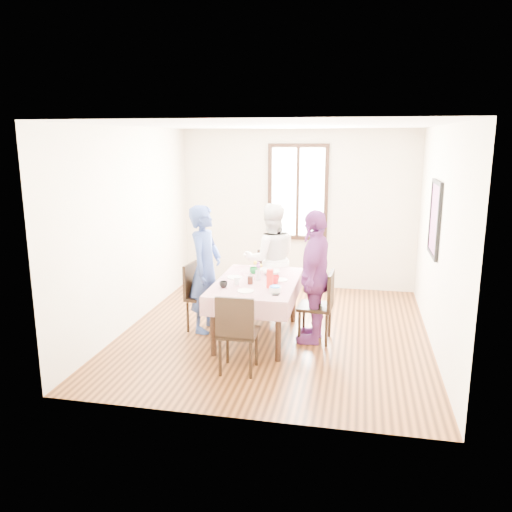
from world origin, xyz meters
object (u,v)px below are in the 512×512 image
person_left (205,269)px  person_far (270,259)px  chair_far (270,283)px  chair_near (239,332)px  chair_left (204,297)px  person_right (314,277)px  chair_right (315,306)px  dining_table (257,310)px

person_left → person_far: 1.13m
chair_far → chair_near: 2.03m
chair_left → person_left: person_left is taller
person_right → person_far: bearing=-139.0°
person_right → chair_far: bearing=-139.5°
chair_right → person_far: 1.27m
person_far → chair_far: bearing=-109.5°
chair_near → chair_left: bearing=122.0°
chair_left → chair_right: 1.50m
chair_left → person_right: size_ratio=0.54×
person_far → chair_left: bearing=29.4°
person_left → person_right: bearing=-87.5°
chair_left → person_right: bearing=93.7°
chair_right → chair_near: size_ratio=1.00×
chair_near → person_left: bearing=121.3°
chair_far → person_right: person_right is taller
chair_right → person_right: 0.39m
chair_left → chair_right: bearing=93.7°
chair_right → chair_near: bearing=148.1°
chair_left → person_right: (1.48, -0.09, 0.39)m
dining_table → person_right: 0.87m
chair_left → person_far: person_far is taller
person_left → person_right: person_left is taller
chair_far → chair_near: bearing=84.1°
chair_left → person_left: (0.02, 0.00, 0.39)m
dining_table → chair_near: (0.00, -1.02, 0.08)m
chair_right → person_far: person_far is taller
dining_table → chair_right: chair_right is taller
chair_left → chair_far: bearing=146.8°
chair_right → dining_table: bearing=96.8°
chair_left → chair_near: 1.38m
chair_near → dining_table: bearing=89.0°
chair_right → person_left: (-1.48, 0.09, 0.39)m
chair_near → person_far: (0.00, 2.02, 0.36)m
chair_near → person_left: (-0.73, 1.16, 0.39)m
chair_far → person_left: bearing=44.4°
person_left → chair_near: bearing=-141.6°
chair_left → chair_near: bearing=40.2°
chair_right → chair_near: (-0.75, -1.06, 0.00)m
person_left → person_far: size_ratio=1.04×
dining_table → person_far: (0.00, 1.00, 0.44)m
person_right → chair_right: bearing=93.6°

